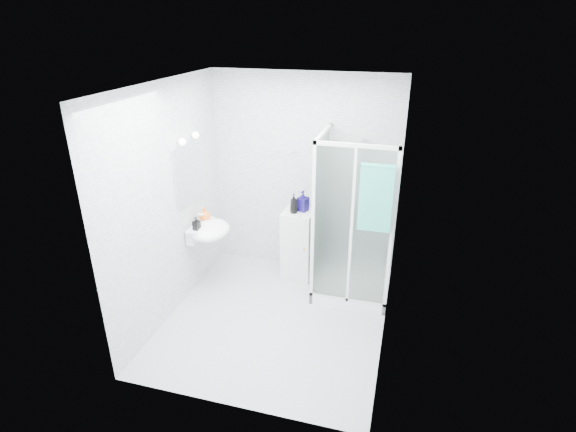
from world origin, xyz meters
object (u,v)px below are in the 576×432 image
(wall_basin, at_px, (208,230))
(soap_dispenser_orange, at_px, (204,214))
(shower_enclosure, at_px, (346,261))
(shampoo_bottle_a, at_px, (294,204))
(hand_towel, at_px, (376,197))
(storage_cabinet, at_px, (299,244))
(soap_dispenser_black, at_px, (196,223))
(shampoo_bottle_b, at_px, (303,201))

(wall_basin, height_order, soap_dispenser_orange, soap_dispenser_orange)
(shower_enclosure, bearing_deg, shampoo_bottle_a, 165.45)
(hand_towel, bearing_deg, storage_cabinet, 146.69)
(hand_towel, bearing_deg, soap_dispenser_black, -178.22)
(storage_cabinet, relative_size, soap_dispenser_black, 5.61)
(soap_dispenser_orange, distance_m, soap_dispenser_black, 0.27)
(storage_cabinet, height_order, shampoo_bottle_a, shampoo_bottle_a)
(wall_basin, relative_size, shampoo_bottle_b, 2.12)
(shampoo_bottle_a, relative_size, soap_dispenser_orange, 1.41)
(shampoo_bottle_a, bearing_deg, storage_cabinet, 46.78)
(storage_cabinet, xyz_separation_m, shampoo_bottle_a, (-0.05, -0.06, 0.59))
(wall_basin, xyz_separation_m, storage_cabinet, (1.00, 0.56, -0.33))
(wall_basin, bearing_deg, soap_dispenser_black, -115.00)
(wall_basin, relative_size, shampoo_bottle_a, 2.25)
(storage_cabinet, bearing_deg, hand_towel, -29.36)
(shower_enclosure, height_order, soap_dispenser_black, shower_enclosure)
(shower_enclosure, bearing_deg, hand_towel, -51.65)
(soap_dispenser_black, bearing_deg, shampoo_bottle_a, 32.68)
(hand_towel, bearing_deg, wall_basin, 177.53)
(hand_towel, xyz_separation_m, soap_dispenser_orange, (-2.06, 0.20, -0.52))
(shower_enclosure, bearing_deg, soap_dispenser_black, -164.92)
(shampoo_bottle_b, bearing_deg, storage_cabinet, -135.07)
(shampoo_bottle_a, distance_m, soap_dispenser_black, 1.21)
(hand_towel, xyz_separation_m, soap_dispenser_black, (-2.04, -0.06, -0.53))
(storage_cabinet, relative_size, shampoo_bottle_a, 3.73)
(hand_towel, distance_m, shampoo_bottle_a, 1.26)
(wall_basin, relative_size, soap_dispenser_orange, 3.18)
(shower_enclosure, relative_size, hand_towel, 2.70)
(shower_enclosure, xyz_separation_m, hand_towel, (0.32, -0.40, 1.03))
(shower_enclosure, relative_size, storage_cabinet, 2.16)
(shower_enclosure, xyz_separation_m, shampoo_bottle_a, (-0.71, 0.18, 0.60))
(soap_dispenser_black, bearing_deg, soap_dispenser_orange, 94.57)
(storage_cabinet, distance_m, soap_dispenser_black, 1.37)
(wall_basin, relative_size, hand_towel, 0.76)
(hand_towel, bearing_deg, soap_dispenser_orange, 174.41)
(storage_cabinet, distance_m, hand_towel, 1.54)
(hand_towel, height_order, shampoo_bottle_a, hand_towel)
(soap_dispenser_black, bearing_deg, storage_cabinet, 33.52)
(storage_cabinet, bearing_deg, shampoo_bottle_a, -129.26)
(storage_cabinet, height_order, soap_dispenser_orange, soap_dispenser_orange)
(shower_enclosure, bearing_deg, storage_cabinet, 159.94)
(shampoo_bottle_a, xyz_separation_m, shampoo_bottle_b, (0.09, 0.10, 0.01))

